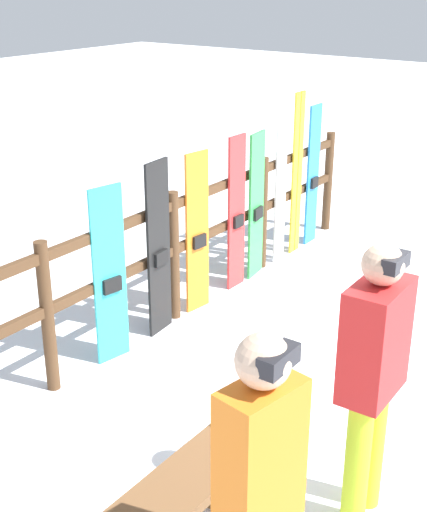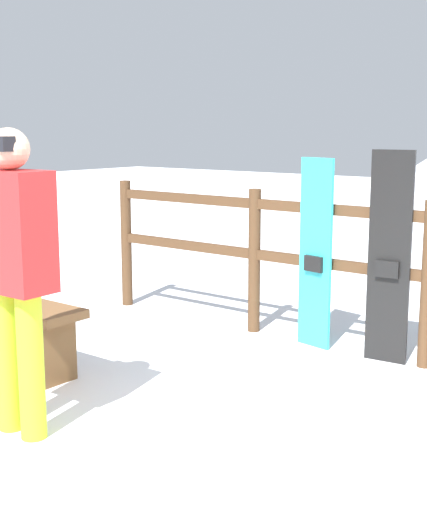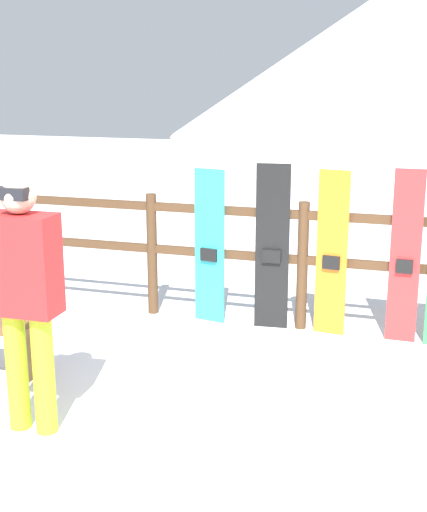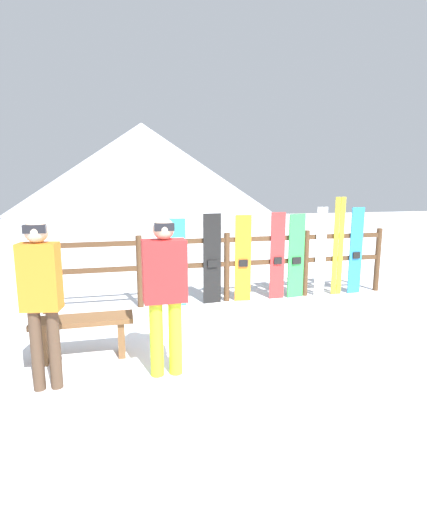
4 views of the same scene
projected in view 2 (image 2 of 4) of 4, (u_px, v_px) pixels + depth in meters
The scene contains 5 objects.
ground_plane at pixel (256, 480), 3.45m from camera, with size 40.00×40.00×0.00m, color white.
bench at pixel (15, 321), 4.96m from camera, with size 1.14×0.36×0.50m.
person_red at pixel (14, 262), 3.82m from camera, with size 0.45×0.25×1.69m.
snowboard_cyan at pixel (315, 254), 5.44m from camera, with size 0.30×0.10×1.46m.
snowboard_black_stripe at pixel (389, 259), 5.07m from camera, with size 0.31×0.08×1.53m.
Camera 2 is at (1.80, -2.65, 1.69)m, focal length 50.00 mm.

